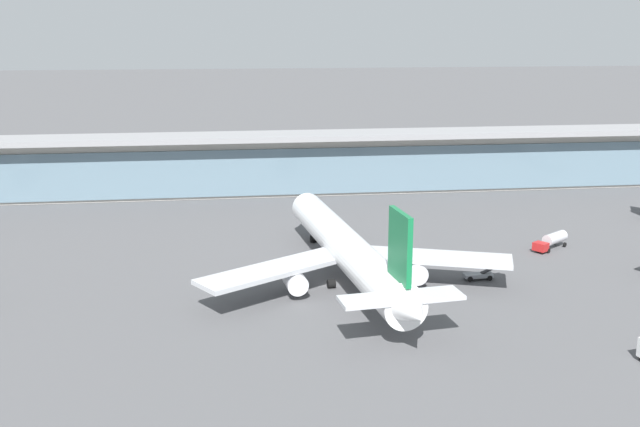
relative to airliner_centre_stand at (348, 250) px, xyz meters
The scene contains 5 objects.
ground_plane 6.25m from the airliner_centre_stand, behind, with size 1200.00×1200.00×0.00m, color #515154.
airliner_centre_stand is the anchor object (origin of this frame).
service_truck_mid_apron_red 43.35m from the airliner_centre_stand, 18.60° to the left, with size 8.35×6.76×2.95m.
service_truck_by_tail_grey 22.33m from the airliner_centre_stand, ahead, with size 6.83×2.03×2.70m.
terminal_building 66.78m from the airliner_centre_stand, 92.37° to the left, with size 273.14×12.80×15.20m.
Camera 1 is at (-16.49, -112.80, 40.96)m, focal length 41.85 mm.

